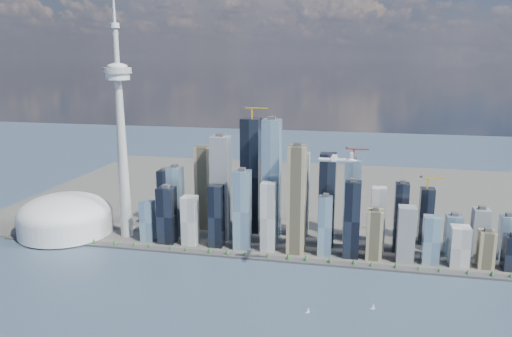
% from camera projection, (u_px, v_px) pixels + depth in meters
% --- Properties ---
extents(ground, '(4000.00, 4000.00, 0.00)m').
position_uv_depth(ground, '(221.00, 324.00, 727.83)').
color(ground, '#34465C').
rests_on(ground, ground).
extents(seawall, '(1100.00, 22.00, 4.00)m').
position_uv_depth(seawall, '(256.00, 257.00, 966.14)').
color(seawall, '#383838').
rests_on(seawall, ground).
extents(land, '(1400.00, 900.00, 3.00)m').
position_uv_depth(land, '(289.00, 196.00, 1396.00)').
color(land, '#4C4C47').
rests_on(land, ground).
extents(shoreline_trees, '(960.53, 7.20, 8.80)m').
position_uv_depth(shoreline_trees, '(256.00, 254.00, 964.67)').
color(shoreline_trees, '#3F2D1E').
rests_on(shoreline_trees, seawall).
extents(skyscraper_cluster, '(736.00, 142.00, 277.53)m').
position_uv_depth(skyscraper_cluster, '(294.00, 205.00, 1018.64)').
color(skyscraper_cluster, black).
rests_on(skyscraper_cluster, land).
extents(needle_tower, '(56.00, 56.00, 550.50)m').
position_uv_depth(needle_tower, '(121.00, 129.00, 1033.25)').
color(needle_tower, '#A9A8A3').
rests_on(needle_tower, land).
extents(dome_stadium, '(200.00, 200.00, 86.00)m').
position_uv_depth(dome_stadium, '(65.00, 216.00, 1094.64)').
color(dome_stadium, silver).
rests_on(dome_stadium, land).
extents(airplane, '(62.95, 55.58, 15.38)m').
position_uv_depth(airplane, '(336.00, 160.00, 779.98)').
color(airplane, silver).
rests_on(airplane, ground).
extents(sailboat_west, '(6.88, 2.63, 9.49)m').
position_uv_depth(sailboat_west, '(308.00, 311.00, 759.46)').
color(sailboat_west, white).
rests_on(sailboat_west, ground).
extents(sailboat_east, '(7.48, 2.12, 10.41)m').
position_uv_depth(sailboat_east, '(373.00, 307.00, 770.37)').
color(sailboat_east, white).
rests_on(sailboat_east, ground).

